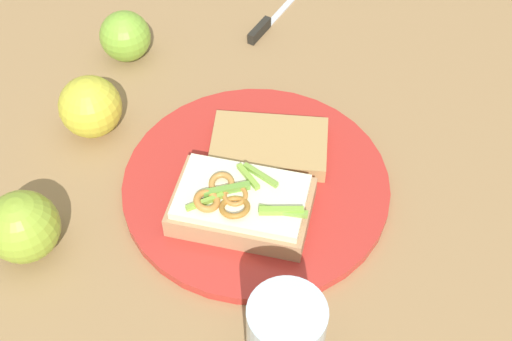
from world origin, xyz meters
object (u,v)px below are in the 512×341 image
Objects in this scene: apple_0 at (90,107)px; plate at (256,185)px; bread_slice_side at (266,144)px; knife at (265,26)px; sandwich at (245,205)px; apple_1 at (125,36)px; apple_2 at (23,227)px.

plate is at bearing -96.88° from apple_0.
bread_slice_side reaches higher than knife.
bread_slice_side is 0.22m from apple_0.
sandwich is 1.32× the size of knife.
knife is (0.24, 0.08, -0.02)m from bread_slice_side.
apple_2 is at bearing -173.83° from apple_1.
knife is at bearing -84.76° from bread_slice_side.
plate is 1.95× the size of sandwich.
apple_2 reaches higher than sandwich.
apple_2 is (-0.21, 0.21, 0.02)m from bread_slice_side.
plate is at bearing -52.81° from apple_2.
bread_slice_side is 1.13× the size of knife.
bread_slice_side is 1.78× the size of apple_0.
plate is 0.05m from bread_slice_side.
plate is at bearing -151.64° from knife.
plate is at bearing 82.23° from bread_slice_side.
plate is 3.96× the size of apple_2.
apple_2 is at bearing 21.67° from sandwich.
knife is at bearing -16.13° from apple_2.
apple_2 is (-0.16, 0.21, 0.03)m from plate.
sandwich is 2.06× the size of apple_0.
apple_1 is at bearing 6.17° from apple_2.
apple_0 reaches higher than knife.
sandwich is 0.24m from apple_2.
apple_1 reaches higher than sandwich.
bread_slice_side is 0.30m from apple_2.
bread_slice_side reaches higher than plate.
apple_0 is (-0.02, 0.22, 0.02)m from bread_slice_side.
plate is 4.50× the size of apple_1.
bread_slice_side is at bearing 5.23° from plate.
plate is 0.06m from sandwich.
apple_1 is at bearing -46.56° from sandwich.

